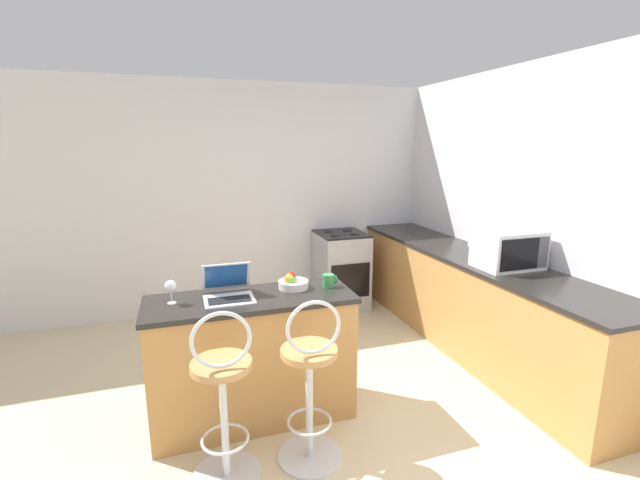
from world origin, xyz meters
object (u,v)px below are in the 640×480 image
Objects in this scene: bar_stool_far at (310,384)px; mug_green at (329,280)px; laptop at (228,289)px; microwave at (509,249)px; stove_range at (341,270)px; bar_stool_near at (223,400)px; wine_glass_short at (171,287)px; mug_white at (472,242)px; fruit_bowl at (293,283)px; mug_blue at (484,249)px.

bar_stool_far is 0.79m from mug_green.
microwave reaches higher than laptop.
stove_range is (1.50, 1.79, -0.51)m from laptop.
mug_green is at bearing 35.04° from bar_stool_near.
microwave is 4.98× the size of mug_green.
bar_stool_far is at bearing -162.98° from microwave.
stove_range is 2.65m from wine_glass_short.
laptop reaches higher than wine_glass_short.
stove_range is at bearing 134.53° from mug_white.
stove_range is at bearing 65.11° from bar_stool_far.
mug_blue is at bearing 11.84° from fruit_bowl.
laptop reaches higher than bar_stool_near.
mug_green is (-1.80, -0.76, 0.00)m from mug_white.
mug_white is at bearing -45.47° from stove_range.
bar_stool_near reaches higher than mug_green.
stove_range is 9.86× the size of mug_blue.
laptop is at bearing 124.74° from bar_stool_far.
laptop is 2.30m from microwave.
fruit_bowl is 2.37× the size of mug_white.
mug_white is (2.12, 1.33, 0.44)m from bar_stool_far.
microwave is 1.59m from mug_green.
bar_stool_far reaches higher than wine_glass_short.
stove_range is 2.09m from fruit_bowl.
bar_stool_near is 11.55× the size of mug_blue.
bar_stool_near is at bearing -66.33° from wine_glass_short.
fruit_bowl is at bearing 84.49° from bar_stool_far.
wine_glass_short is (-0.76, 0.57, 0.51)m from bar_stool_far.
microwave is at bearing -106.62° from mug_blue.
bar_stool_far is at bearing -114.89° from stove_range.
laptop is (-0.40, 0.58, 0.45)m from bar_stool_far.
bar_stool_far is 6.83× the size of wine_glass_short.
bar_stool_near is 4.97× the size of fruit_bowl.
mug_blue is at bearing 10.78° from laptop.
bar_stool_far is at bearing -95.51° from fruit_bowl.
mug_white is at bearing 74.20° from mug_blue.
wine_glass_short is at bearing -179.74° from mug_green.
microwave reaches higher than mug_green.
bar_stool_near is 6.83× the size of wine_glass_short.
stove_range is 1.54m from mug_white.
laptop reaches higher than mug_white.
bar_stool_near and bar_stool_far have the same top height.
laptop is 3.62× the size of mug_blue.
microwave reaches higher than fruit_bowl.
bar_stool_near is at bearing -100.62° from laptop.
microwave is (2.30, 0.01, 0.10)m from laptop.
laptop is (0.11, 0.58, 0.45)m from bar_stool_near.
mug_blue is at bearing 73.38° from microwave.
fruit_bowl is at bearing 3.65° from wine_glass_short.
mug_white is (2.63, 1.33, 0.44)m from bar_stool_near.
laptop is at bearing -179.87° from microwave.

